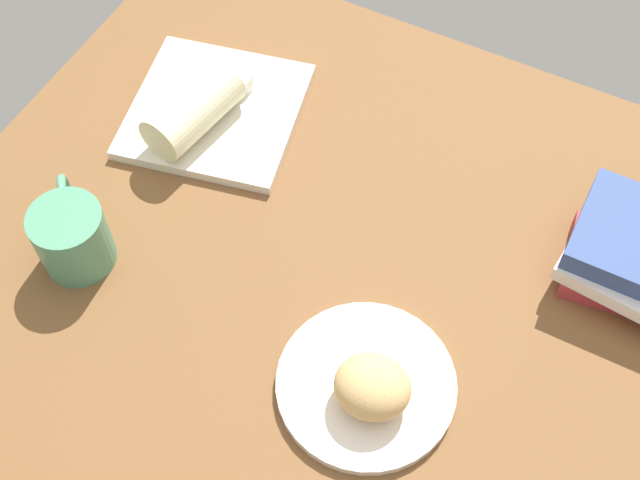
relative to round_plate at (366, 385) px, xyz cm
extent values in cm
cube|color=brown|center=(-8.82, 13.77, -2.70)|extent=(110.00, 90.00, 4.00)
cylinder|color=silver|center=(0.00, 0.00, 0.00)|extent=(21.47, 21.47, 1.40)
ellipsoid|color=tan|center=(1.30, -1.39, 3.76)|extent=(10.39, 9.70, 6.12)
cube|color=silver|center=(-37.97, 28.42, 0.10)|extent=(28.29, 28.29, 1.60)
cylinder|color=silver|center=(-37.28, 33.73, 2.20)|extent=(5.18, 5.18, 2.60)
cylinder|color=#C0612A|center=(-37.28, 33.73, 3.20)|extent=(4.25, 4.25, 0.40)
cylinder|color=beige|center=(-38.51, 24.17, 4.36)|extent=(9.23, 15.59, 6.91)
cube|color=#A53338|center=(24.27, 29.47, 0.78)|extent=(19.66, 14.84, 2.96)
cylinder|color=#4C8C6B|center=(-40.96, -0.75, 3.96)|extent=(9.39, 9.39, 9.33)
cylinder|color=#A06C47|center=(-40.96, -0.75, 8.03)|extent=(7.70, 7.70, 0.40)
torus|color=#4C8C6B|center=(-45.20, 3.83, 3.96)|extent=(5.50, 5.80, 6.80)
camera|label=1|loc=(13.11, -37.28, 93.17)|focal=47.19mm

